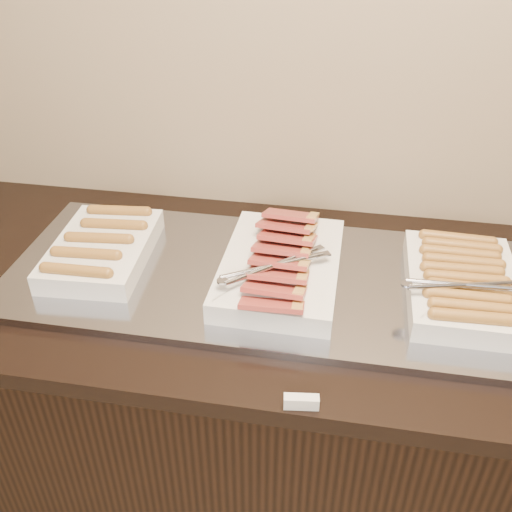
{
  "coord_description": "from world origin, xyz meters",
  "views": [
    {
      "loc": [
        0.14,
        1.07,
        1.7
      ],
      "look_at": [
        -0.05,
        2.13,
        0.97
      ],
      "focal_mm": 40.0,
      "sensor_mm": 36.0,
      "label": 1
    }
  ],
  "objects": [
    {
      "name": "counter",
      "position": [
        0.0,
        2.13,
        0.45
      ],
      "size": [
        2.06,
        0.76,
        0.9
      ],
      "color": "black",
      "rests_on": "ground"
    },
    {
      "name": "warming_tray",
      "position": [
        -0.03,
        2.13,
        0.91
      ],
      "size": [
        1.2,
        0.5,
        0.02
      ],
      "primitive_type": "cube",
      "color": "#91939E",
      "rests_on": "counter"
    },
    {
      "name": "dish_left",
      "position": [
        -0.42,
        2.13,
        0.95
      ],
      "size": [
        0.24,
        0.34,
        0.07
      ],
      "rotation": [
        0.0,
        0.0,
        0.06
      ],
      "color": "silver",
      "rests_on": "warming_tray"
    },
    {
      "name": "dish_center",
      "position": [
        0.01,
        2.13,
        0.95
      ],
      "size": [
        0.27,
        0.42,
        0.09
      ],
      "rotation": [
        0.0,
        0.0,
        -0.01
      ],
      "color": "silver",
      "rests_on": "warming_tray"
    },
    {
      "name": "dish_right",
      "position": [
        0.41,
        2.13,
        0.95
      ],
      "size": [
        0.27,
        0.35,
        0.08
      ],
      "rotation": [
        0.0,
        0.0,
        0.0
      ],
      "color": "silver",
      "rests_on": "warming_tray"
    },
    {
      "name": "label_holder",
      "position": [
        0.1,
        1.77,
        0.91
      ],
      "size": [
        0.07,
        0.03,
        0.03
      ],
      "primitive_type": "cube",
      "rotation": [
        0.0,
        0.0,
        0.13
      ],
      "color": "silver",
      "rests_on": "counter"
    }
  ]
}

